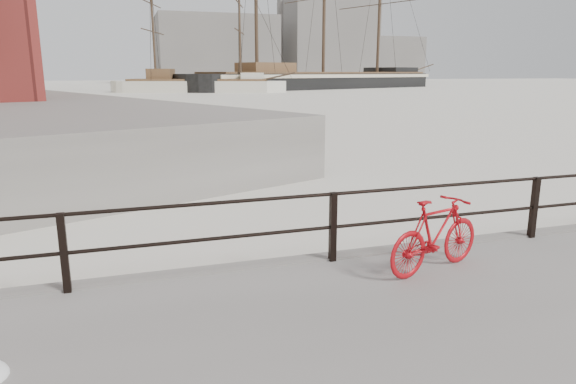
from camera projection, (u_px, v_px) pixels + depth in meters
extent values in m
plane|color=white|center=(522.00, 254.00, 8.59)|extent=(400.00, 400.00, 0.00)
imported|color=#B10B13|center=(436.00, 235.00, 6.85)|extent=(1.69, 0.72, 1.02)
cube|color=gray|center=(217.00, 50.00, 142.28)|extent=(32.00, 18.00, 18.00)
cube|color=gray|center=(327.00, 42.00, 156.65)|extent=(26.00, 20.00, 24.00)
cube|color=gray|center=(386.00, 60.00, 169.27)|extent=(20.00, 16.00, 14.00)
cylinder|color=gray|center=(282.00, 8.00, 155.14)|extent=(2.80, 2.80, 44.00)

